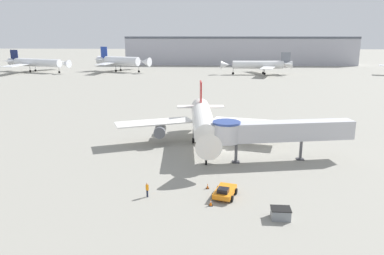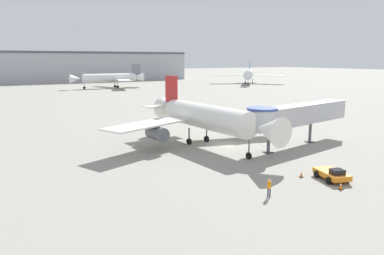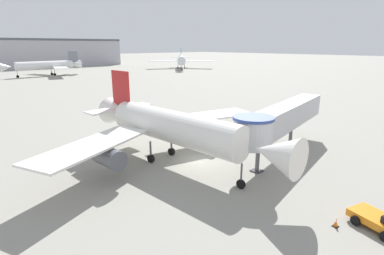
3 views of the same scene
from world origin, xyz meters
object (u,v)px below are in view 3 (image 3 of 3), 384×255
Objects in this scene: pushback_tug_orange at (381,221)px; background_jet_gray_tail at (47,65)px; jet_bridge at (280,119)px; traffic_cone_near_nose at (336,223)px; background_jet_teal_tail at (181,60)px; main_airplane at (170,127)px.

background_jet_gray_tail is (20.78, 135.64, 3.82)m from pushback_tug_orange.
traffic_cone_near_nose is at bearing -141.86° from jet_bridge.
pushback_tug_orange is at bearing -85.14° from background_jet_teal_tail.
pushback_tug_orange is 6.38× the size of traffic_cone_near_nose.
background_jet_teal_tail is at bearing 53.39° from traffic_cone_near_nose.
background_jet_gray_tail is (22.82, 133.27, 4.16)m from traffic_cone_near_nose.
background_jet_teal_tail reaches higher than jet_bridge.
background_jet_teal_tail is (90.30, 126.66, 4.33)m from pushback_tug_orange.
main_airplane is at bearing -14.07° from background_jet_gray_tail.
pushback_tug_orange is 155.61m from background_jet_teal_tail.
background_jet_teal_tail is (93.31, 105.96, 0.81)m from main_airplane.
main_airplane is at bearing -91.02° from background_jet_teal_tail.
pushback_tug_orange is 0.14× the size of background_jet_teal_tail.
jet_bridge is 4.84× the size of pushback_tug_orange.
main_airplane is 117.38m from background_jet_gray_tail.
background_jet_teal_tail is (69.52, -8.98, 0.51)m from background_jet_gray_tail.
jet_bridge is at bearing -38.30° from main_airplane.
traffic_cone_near_nose is 0.02× the size of background_jet_gray_tail.
main_airplane reaches higher than traffic_cone_near_nose.
background_jet_gray_tail reaches higher than jet_bridge.
main_airplane is at bearing 114.12° from pushback_tug_orange.
jet_bridge is at bearing 48.41° from traffic_cone_near_nose.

